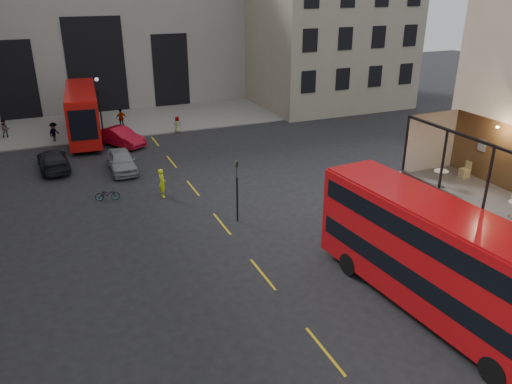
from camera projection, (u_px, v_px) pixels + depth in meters
name	position (u px, v px, depth m)	size (l,w,h in m)	color
ground	(368.00, 338.00, 20.09)	(140.00, 140.00, 0.00)	black
host_frontage	(498.00, 257.00, 21.57)	(3.00, 11.00, 4.50)	tan
cafe_floor	(509.00, 209.00, 20.67)	(3.00, 10.00, 0.10)	slate
gateway	(86.00, 19.00, 55.30)	(35.00, 10.60, 18.00)	gray
building_right	(319.00, 9.00, 57.14)	(16.60, 18.60, 20.00)	gray
pavement_far	(98.00, 124.00, 50.11)	(40.00, 12.00, 0.12)	slate
traffic_light_near	(237.00, 184.00, 28.96)	(0.16, 0.20, 3.80)	black
street_lamp_b	(100.00, 110.00, 45.81)	(0.36, 0.36, 5.33)	black
bus_near	(436.00, 255.00, 20.78)	(3.86, 12.45, 4.89)	#A60B0F
bus_far	(83.00, 111.00, 44.83)	(3.46, 11.45, 4.50)	#AF0F0C
car_a	(122.00, 161.00, 37.50)	(1.87, 4.66, 1.59)	gray
car_b	(120.00, 137.00, 43.32)	(1.68, 4.83, 1.59)	#A40A1D
car_c	(53.00, 160.00, 37.85)	(2.11, 5.20, 1.51)	black
bicycle	(107.00, 194.00, 32.63)	(0.54, 1.55, 0.82)	gray
cyclist	(162.00, 183.00, 32.99)	(0.71, 0.46, 1.93)	#DEF319
pedestrian_a	(5.00, 129.00, 45.05)	(0.89, 0.70, 1.84)	gray
pedestrian_b	(54.00, 133.00, 44.19)	(1.17, 0.67, 1.81)	gray
pedestrian_c	(121.00, 118.00, 48.68)	(1.09, 0.45, 1.86)	gray
pedestrian_d	(177.00, 125.00, 47.15)	(0.76, 0.49, 1.55)	gray
cafe_table_far	(441.00, 176.00, 22.59)	(0.62, 0.62, 0.78)	beige
cafe_chair_d	(464.00, 172.00, 23.81)	(0.42, 0.42, 0.79)	tan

